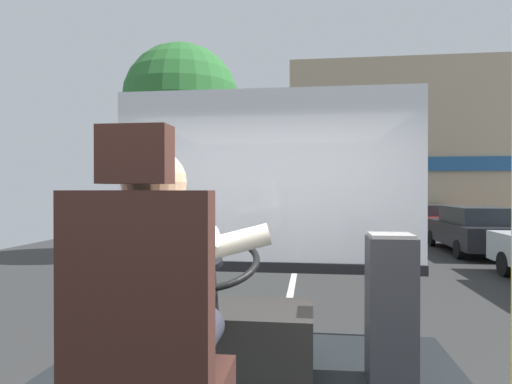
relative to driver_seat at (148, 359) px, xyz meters
name	(u,v)px	position (x,y,z in m)	size (l,w,h in m)	color
ground	(296,266)	(0.18, 9.30, -1.31)	(18.00, 44.00, 0.06)	#2F2F2F
driver_seat	(148,359)	(0.00, 0.00, 0.00)	(0.48, 0.48, 1.34)	black
bus_driver	(160,291)	(0.00, 0.12, 0.20)	(0.77, 0.54, 0.80)	#282833
steering_console	(224,335)	(0.00, 1.28, -0.35)	(1.10, 0.99, 0.87)	#282623
fare_box	(391,308)	(1.00, 1.26, -0.14)	(0.27, 0.26, 0.88)	#333338
windshield_panel	(266,200)	(0.18, 2.12, 0.47)	(2.50, 0.08, 1.48)	white
street_tree	(181,103)	(-2.91, 10.04, 2.87)	(3.08, 3.08, 5.71)	#4C3828
shop_building	(401,148)	(4.81, 20.27, 2.50)	(10.44, 4.42, 7.56)	tan
parked_car_black	(475,229)	(5.23, 11.95, -0.59)	(1.82, 4.21, 1.33)	black
parked_car_red	(433,219)	(5.47, 17.28, -0.66)	(1.80, 3.96, 1.21)	maroon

